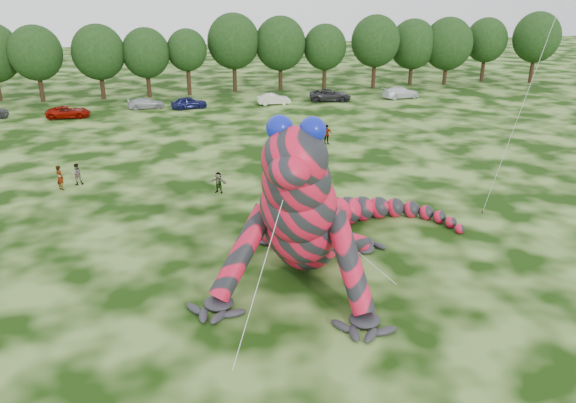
{
  "coord_description": "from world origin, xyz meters",
  "views": [
    {
      "loc": [
        -1.11,
        -19.8,
        14.81
      ],
      "look_at": [
        4.3,
        6.66,
        4.0
      ],
      "focal_mm": 35.0,
      "sensor_mm": 36.0,
      "label": 1
    }
  ],
  "objects_px": {
    "car_6": "(330,95)",
    "spectator_5": "(219,183)",
    "tree_10": "(234,53)",
    "spectator_0": "(60,178)",
    "spectator_1": "(77,174)",
    "tree_6": "(37,64)",
    "tree_9": "(188,62)",
    "tree_13": "(375,52)",
    "car_7": "(401,93)",
    "inflatable_gecko": "(311,182)",
    "spectator_3": "(326,134)",
    "tree_16": "(485,50)",
    "tree_7": "(99,62)",
    "tree_11": "(280,54)",
    "car_3": "(146,103)",
    "car_4": "(189,103)",
    "car_2": "(68,112)",
    "spectator_2": "(322,138)",
    "tree_15": "(447,51)",
    "car_5": "(274,99)",
    "tree_14": "(412,52)",
    "tree_17": "(535,48)",
    "tree_8": "(147,63)",
    "tree_12": "(325,57)"
  },
  "relations": [
    {
      "from": "inflatable_gecko",
      "to": "tree_13",
      "type": "relative_size",
      "value": 1.83
    },
    {
      "from": "tree_7",
      "to": "tree_9",
      "type": "relative_size",
      "value": 1.09
    },
    {
      "from": "spectator_3",
      "to": "spectator_2",
      "type": "bearing_deg",
      "value": -131.8
    },
    {
      "from": "tree_9",
      "to": "tree_12",
      "type": "bearing_deg",
      "value": 1.19
    },
    {
      "from": "tree_17",
      "to": "car_2",
      "type": "height_order",
      "value": "tree_17"
    },
    {
      "from": "spectator_3",
      "to": "spectator_1",
      "type": "distance_m",
      "value": 22.81
    },
    {
      "from": "tree_8",
      "to": "tree_9",
      "type": "xyz_separation_m",
      "value": [
        5.28,
        0.36,
        -0.13
      ]
    },
    {
      "from": "tree_7",
      "to": "tree_16",
      "type": "height_order",
      "value": "tree_7"
    },
    {
      "from": "tree_11",
      "to": "car_2",
      "type": "xyz_separation_m",
      "value": [
        -26.7,
        -11.64,
        -4.37
      ]
    },
    {
      "from": "inflatable_gecko",
      "to": "tree_15",
      "type": "relative_size",
      "value": 1.93
    },
    {
      "from": "car_2",
      "to": "car_5",
      "type": "xyz_separation_m",
      "value": [
        24.06,
        2.4,
        0.0
      ]
    },
    {
      "from": "car_3",
      "to": "spectator_0",
      "type": "distance_m",
      "value": 28.08
    },
    {
      "from": "tree_7",
      "to": "tree_11",
      "type": "xyz_separation_m",
      "value": [
        23.87,
        1.39,
        0.3
      ]
    },
    {
      "from": "car_3",
      "to": "spectator_1",
      "type": "distance_m",
      "value": 27.01
    },
    {
      "from": "tree_9",
      "to": "spectator_1",
      "type": "relative_size",
      "value": 5.12
    },
    {
      "from": "tree_8",
      "to": "car_3",
      "type": "distance_m",
      "value": 8.16
    },
    {
      "from": "tree_9",
      "to": "tree_11",
      "type": "relative_size",
      "value": 0.86
    },
    {
      "from": "tree_7",
      "to": "tree_16",
      "type": "relative_size",
      "value": 1.01
    },
    {
      "from": "tree_11",
      "to": "tree_16",
      "type": "distance_m",
      "value": 31.69
    },
    {
      "from": "tree_13",
      "to": "car_7",
      "type": "xyz_separation_m",
      "value": [
        1.12,
        -7.59,
        -4.34
      ]
    },
    {
      "from": "spectator_5",
      "to": "tree_16",
      "type": "bearing_deg",
      "value": 74.81
    },
    {
      "from": "inflatable_gecko",
      "to": "spectator_0",
      "type": "relative_size",
      "value": 9.79
    },
    {
      "from": "spectator_0",
      "to": "tree_6",
      "type": "bearing_deg",
      "value": -30.7
    },
    {
      "from": "car_6",
      "to": "tree_15",
      "type": "bearing_deg",
      "value": -57.38
    },
    {
      "from": "tree_6",
      "to": "car_2",
      "type": "xyz_separation_m",
      "value": [
        4.64,
        -10.13,
        -4.08
      ]
    },
    {
      "from": "car_7",
      "to": "inflatable_gecko",
      "type": "bearing_deg",
      "value": 140.66
    },
    {
      "from": "spectator_1",
      "to": "tree_6",
      "type": "bearing_deg",
      "value": -89.56
    },
    {
      "from": "tree_7",
      "to": "car_6",
      "type": "distance_m",
      "value": 29.87
    },
    {
      "from": "spectator_3",
      "to": "tree_10",
      "type": "bearing_deg",
      "value": 97.08
    },
    {
      "from": "car_3",
      "to": "car_7",
      "type": "relative_size",
      "value": 0.87
    },
    {
      "from": "spectator_5",
      "to": "inflatable_gecko",
      "type": "bearing_deg",
      "value": -38.08
    },
    {
      "from": "car_3",
      "to": "car_4",
      "type": "distance_m",
      "value": 5.24
    },
    {
      "from": "tree_6",
      "to": "tree_17",
      "type": "height_order",
      "value": "tree_17"
    },
    {
      "from": "tree_14",
      "to": "car_6",
      "type": "relative_size",
      "value": 1.76
    },
    {
      "from": "tree_6",
      "to": "tree_8",
      "type": "distance_m",
      "value": 13.34
    },
    {
      "from": "tree_10",
      "to": "car_5",
      "type": "height_order",
      "value": "tree_10"
    },
    {
      "from": "car_5",
      "to": "spectator_3",
      "type": "relative_size",
      "value": 2.15
    },
    {
      "from": "spectator_5",
      "to": "car_4",
      "type": "bearing_deg",
      "value": 124.24
    },
    {
      "from": "tree_7",
      "to": "car_5",
      "type": "distance_m",
      "value": 23.0
    },
    {
      "from": "tree_13",
      "to": "tree_7",
      "type": "bearing_deg",
      "value": -179.5
    },
    {
      "from": "car_6",
      "to": "spectator_5",
      "type": "relative_size",
      "value": 3.38
    },
    {
      "from": "tree_10",
      "to": "spectator_0",
      "type": "xyz_separation_m",
      "value": [
        -17.26,
        -36.35,
        -4.3
      ]
    },
    {
      "from": "inflatable_gecko",
      "to": "tree_7",
      "type": "height_order",
      "value": "tree_7"
    },
    {
      "from": "tree_17",
      "to": "car_7",
      "type": "bearing_deg",
      "value": -163.26
    },
    {
      "from": "tree_9",
      "to": "tree_13",
      "type": "distance_m",
      "value": 26.08
    },
    {
      "from": "spectator_1",
      "to": "tree_11",
      "type": "bearing_deg",
      "value": -136.97
    },
    {
      "from": "tree_10",
      "to": "spectator_1",
      "type": "relative_size",
      "value": 6.19
    },
    {
      "from": "tree_6",
      "to": "tree_16",
      "type": "distance_m",
      "value": 63.06
    },
    {
      "from": "spectator_2",
      "to": "spectator_0",
      "type": "distance_m",
      "value": 23.29
    },
    {
      "from": "car_4",
      "to": "spectator_0",
      "type": "xyz_separation_m",
      "value": [
        -10.53,
        -26.41,
        0.22
      ]
    }
  ]
}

